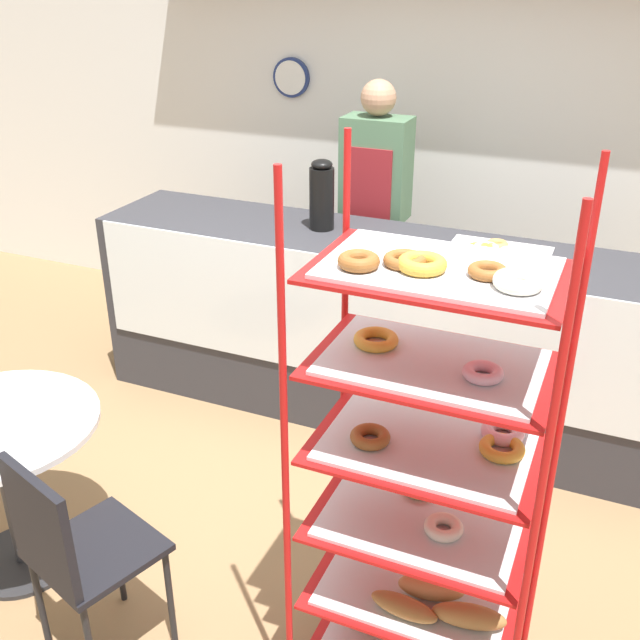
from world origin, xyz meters
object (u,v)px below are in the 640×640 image
at_px(pastry_rack, 424,488).
at_px(donut_tray_counter, 494,250).
at_px(cafe_chair, 72,546).
at_px(coffee_carafe, 322,195).
at_px(person_worker, 374,218).
at_px(cafe_table, 1,458).

relative_size(pastry_rack, donut_tray_counter, 3.83).
distance_m(cafe_chair, coffee_carafe, 2.12).
relative_size(cafe_chair, donut_tray_counter, 1.82).
distance_m(pastry_rack, person_worker, 2.29).
bearing_deg(person_worker, cafe_table, -108.72).
bearing_deg(cafe_table, cafe_chair, -25.89).
height_order(person_worker, cafe_table, person_worker).
bearing_deg(cafe_table, coffee_carafe, 70.36).
xyz_separation_m(person_worker, cafe_table, (-0.75, -2.20, -0.41)).
distance_m(person_worker, cafe_chair, 2.52).
distance_m(person_worker, cafe_table, 2.36).
bearing_deg(cafe_chair, coffee_carafe, -72.46).
bearing_deg(coffee_carafe, cafe_chair, -90.91).
bearing_deg(coffee_carafe, donut_tray_counter, -0.75).
height_order(pastry_rack, person_worker, pastry_rack).
bearing_deg(person_worker, donut_tray_counter, -31.78).
bearing_deg(cafe_table, donut_tray_counter, 48.51).
height_order(cafe_chair, coffee_carafe, coffee_carafe).
bearing_deg(donut_tray_counter, coffee_carafe, 179.25).
bearing_deg(pastry_rack, coffee_carafe, 122.55).
xyz_separation_m(person_worker, donut_tray_counter, (0.78, -0.48, 0.09)).
relative_size(pastry_rack, cafe_chair, 2.11).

